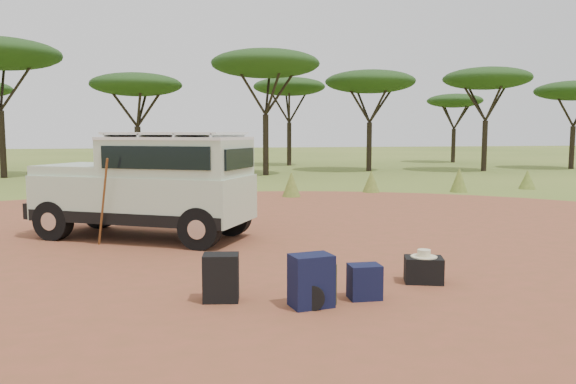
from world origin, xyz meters
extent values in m
plane|color=#566C26|center=(0.00, 0.00, 0.00)|extent=(140.00, 140.00, 0.00)
cylinder|color=brown|center=(0.00, 0.00, 0.00)|extent=(23.00, 23.00, 0.01)
cone|color=#566C26|center=(-3.00, 9.20, 0.35)|extent=(0.60, 0.60, 0.70)
cone|color=#566C26|center=(0.00, 8.80, 0.45)|extent=(0.60, 0.60, 0.90)
cone|color=#566C26|center=(3.00, 8.40, 0.40)|extent=(0.60, 0.60, 0.80)
cone|color=#566C26|center=(6.00, 9.10, 0.38)|extent=(0.60, 0.60, 0.75)
cone|color=#566C26|center=(9.00, 8.50, 0.42)|extent=(0.60, 0.60, 0.85)
cone|color=#566C26|center=(12.00, 8.90, 0.35)|extent=(0.60, 0.60, 0.70)
cylinder|color=black|center=(-8.00, 19.00, 1.53)|extent=(0.28, 0.28, 3.06)
cylinder|color=black|center=(-2.00, 18.20, 1.17)|extent=(0.28, 0.28, 2.34)
ellipsoid|color=#173914|center=(-2.00, 18.20, 4.26)|extent=(4.20, 4.20, 1.05)
cylinder|color=black|center=(4.00, 17.80, 1.46)|extent=(0.28, 0.28, 2.93)
ellipsoid|color=#173914|center=(4.00, 17.80, 5.33)|extent=(5.20, 5.20, 1.30)
cylinder|color=black|center=(10.00, 19.50, 1.30)|extent=(0.28, 0.28, 2.61)
ellipsoid|color=#173914|center=(10.00, 19.50, 4.76)|extent=(4.80, 4.80, 1.20)
cylinder|color=black|center=(16.00, 18.00, 1.35)|extent=(0.28, 0.28, 2.70)
ellipsoid|color=#173914|center=(16.00, 18.00, 4.92)|extent=(4.60, 4.60, 1.15)
cylinder|color=black|center=(22.00, 18.60, 1.22)|extent=(0.28, 0.28, 2.43)
ellipsoid|color=#173914|center=(22.00, 18.60, 4.43)|extent=(4.40, 4.40, 1.10)
cylinder|color=black|center=(7.00, 25.50, 1.35)|extent=(0.28, 0.28, 2.70)
ellipsoid|color=#173914|center=(7.00, 25.50, 4.92)|extent=(4.50, 4.50, 1.12)
cylinder|color=black|center=(19.00, 26.50, 1.17)|extent=(0.28, 0.28, 2.34)
ellipsoid|color=#173914|center=(19.00, 26.50, 4.26)|extent=(3.80, 3.80, 0.95)
cube|color=#B2C6A9|center=(-1.45, 2.19, 0.81)|extent=(4.34, 3.48, 0.86)
cube|color=black|center=(-1.45, 2.19, 0.49)|extent=(4.29, 3.47, 0.22)
cube|color=#B2C6A9|center=(-0.82, 1.82, 1.57)|extent=(2.98, 2.65, 0.68)
cube|color=silver|center=(-0.82, 1.82, 1.94)|extent=(2.99, 2.68, 0.05)
cube|color=silver|center=(-0.82, 1.82, 2.03)|extent=(2.77, 2.49, 0.05)
cube|color=#B2C6A9|center=(-2.55, 2.83, 1.32)|extent=(2.08, 2.11, 0.18)
cube|color=black|center=(-1.89, 2.45, 1.61)|extent=(0.82, 1.26, 0.47)
cube|color=black|center=(-1.23, 1.12, 1.61)|extent=(1.86, 1.11, 0.41)
cube|color=black|center=(-0.41, 2.53, 1.61)|extent=(1.86, 1.11, 0.41)
cube|color=black|center=(0.28, 1.18, 1.57)|extent=(0.71, 1.17, 0.37)
cube|color=black|center=(-3.24, 3.24, 0.54)|extent=(0.93, 1.47, 0.31)
cylinder|color=black|center=(-3.34, 3.29, 1.26)|extent=(0.64, 1.04, 0.06)
cylinder|color=black|center=(-3.34, 3.29, 0.78)|extent=(0.64, 1.04, 0.06)
cylinder|color=silver|center=(-3.48, 3.08, 1.08)|extent=(0.15, 0.20, 0.20)
cylinder|color=silver|center=(-3.23, 3.52, 1.08)|extent=(0.15, 0.20, 0.20)
cube|color=silver|center=(-3.31, 3.27, 0.65)|extent=(0.22, 0.35, 0.11)
cylinder|color=black|center=(-1.43, 3.09, 1.50)|extent=(0.10, 0.10, 0.74)
cylinder|color=black|center=(-3.13, 2.33, 0.38)|extent=(0.78, 0.60, 0.76)
cylinder|color=black|center=(-2.40, 3.59, 0.38)|extent=(0.78, 0.60, 0.76)
cylinder|color=black|center=(-0.49, 0.79, 0.38)|extent=(0.78, 0.60, 0.76)
cylinder|color=black|center=(0.24, 2.05, 0.38)|extent=(0.78, 0.60, 0.76)
cylinder|color=brown|center=(-2.14, 1.50, 0.80)|extent=(0.28, 0.39, 1.60)
cube|color=black|center=(-0.47, -2.31, 0.29)|extent=(0.48, 0.39, 0.58)
cube|color=#101333|center=(0.53, -2.77, 0.31)|extent=(0.52, 0.41, 0.63)
cube|color=#33401D|center=(0.68, -2.65, 0.25)|extent=(0.38, 0.30, 0.50)
cube|color=#101333|center=(1.25, -2.63, 0.22)|extent=(0.40, 0.31, 0.43)
cube|color=black|center=(2.31, -2.10, 0.18)|extent=(0.60, 0.51, 0.36)
cylinder|color=black|center=(0.53, -2.81, 0.15)|extent=(0.37, 0.37, 0.30)
cylinder|color=beige|center=(2.31, -2.10, 0.37)|extent=(0.35, 0.35, 0.01)
cylinder|color=beige|center=(2.31, -2.10, 0.42)|extent=(0.18, 0.18, 0.09)
camera|label=1|loc=(-1.20, -8.96, 2.03)|focal=35.00mm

